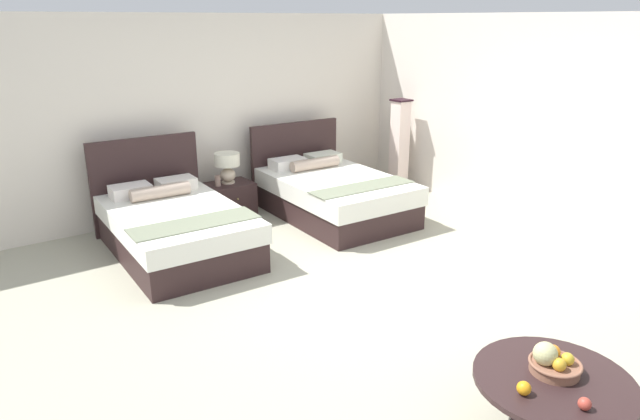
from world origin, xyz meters
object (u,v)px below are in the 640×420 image
object	(u,v)px
nightstand	(230,200)
bed_near_window	(175,227)
fruit_bowl	(553,362)
loose_orange	(524,388)
vase	(218,181)
bed_near_corner	(332,193)
coffee_table	(553,390)
floor_lamp_corner	(399,145)
loose_apple	(585,404)
table_lamp	(227,164)

from	to	relation	value
nightstand	bed_near_window	bearing A→B (deg)	-144.18
fruit_bowl	loose_orange	distance (m)	0.34
vase	loose_orange	world-z (taller)	vase
bed_near_window	nightstand	bearing A→B (deg)	35.82
bed_near_corner	coffee_table	size ratio (longest dim) A/B	2.19
bed_near_corner	floor_lamp_corner	distance (m)	1.67
nightstand	loose_orange	world-z (taller)	loose_orange
fruit_bowl	vase	bearing A→B (deg)	88.92
bed_near_corner	loose_apple	distance (m)	4.74
coffee_table	fruit_bowl	world-z (taller)	fruit_bowl
bed_near_window	fruit_bowl	bearing A→B (deg)	-79.05
coffee_table	fruit_bowl	xyz separation A→B (m)	(0.05, 0.05, 0.15)
bed_near_window	table_lamp	size ratio (longest dim) A/B	5.24
bed_near_corner	nightstand	distance (m)	1.37
bed_near_corner	nightstand	xyz separation A→B (m)	(-1.12, 0.78, -0.08)
fruit_bowl	loose_apple	size ratio (longest dim) A/B	4.33
bed_near_corner	vase	xyz separation A→B (m)	(-1.30, 0.74, 0.22)
loose_orange	floor_lamp_corner	distance (m)	5.66
loose_orange	bed_near_corner	bearing A→B (deg)	67.55
table_lamp	loose_orange	bearing A→B (deg)	-96.96
bed_near_window	table_lamp	distance (m)	1.40
vase	loose_orange	bearing A→B (deg)	-94.99
loose_orange	fruit_bowl	bearing A→B (deg)	5.87
vase	floor_lamp_corner	size ratio (longest dim) A/B	0.10
bed_near_window	loose_orange	xyz separation A→B (m)	(0.47, -4.19, 0.16)
bed_near_window	fruit_bowl	size ratio (longest dim) A/B	6.52
loose_apple	bed_near_corner	bearing A→B (deg)	70.68
bed_near_window	fruit_bowl	distance (m)	4.24
loose_apple	coffee_table	bearing A→B (deg)	64.35
bed_near_corner	table_lamp	distance (m)	1.43
nightstand	loose_apple	xyz separation A→B (m)	(-0.45, -5.25, 0.23)
table_lamp	loose_apple	bearing A→B (deg)	-94.84
bed_near_window	vase	bearing A→B (deg)	39.39
bed_near_corner	vase	world-z (taller)	bed_near_corner
fruit_bowl	floor_lamp_corner	size ratio (longest dim) A/B	0.23
coffee_table	loose_orange	bearing A→B (deg)	176.64
fruit_bowl	loose_orange	world-z (taller)	fruit_bowl
table_lamp	coffee_table	world-z (taller)	table_lamp
loose_orange	table_lamp	bearing A→B (deg)	83.04
coffee_table	loose_orange	distance (m)	0.32
table_lamp	vase	bearing A→B (deg)	-161.43
nightstand	loose_apple	world-z (taller)	loose_apple
bed_near_corner	floor_lamp_corner	size ratio (longest dim) A/B	1.54
table_lamp	bed_near_corner	bearing A→B (deg)	-35.48
bed_near_window	table_lamp	xyz separation A→B (m)	(1.07, 0.80, 0.40)
loose_orange	floor_lamp_corner	bearing A→B (deg)	54.31
bed_near_window	nightstand	world-z (taller)	bed_near_window
nightstand	fruit_bowl	bearing A→B (deg)	-93.14
vase	coffee_table	world-z (taller)	vase
bed_near_corner	table_lamp	world-z (taller)	bed_near_corner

